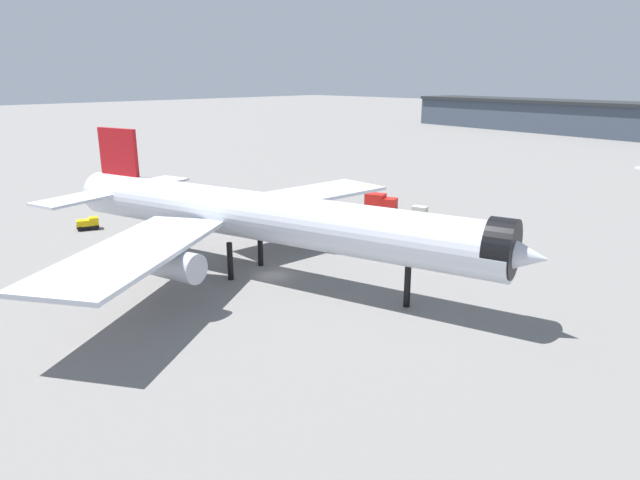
{
  "coord_description": "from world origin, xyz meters",
  "views": [
    {
      "loc": [
        48.07,
        -40.32,
        22.77
      ],
      "look_at": [
        6.69,
        1.07,
        5.57
      ],
      "focal_mm": 31.52,
      "sensor_mm": 36.0,
      "label": 1
    }
  ],
  "objects_px": {
    "baggage_tug_wing": "(88,223)",
    "service_truck_front": "(380,202)",
    "baggage_cart_trailing": "(420,211)",
    "airliner_near_gate": "(260,217)"
  },
  "relations": [
    {
      "from": "service_truck_front",
      "to": "baggage_cart_trailing",
      "type": "height_order",
      "value": "service_truck_front"
    },
    {
      "from": "airliner_near_gate",
      "to": "baggage_tug_wing",
      "type": "xyz_separation_m",
      "value": [
        -34.97,
        -5.62,
        -6.14
      ]
    },
    {
      "from": "airliner_near_gate",
      "to": "baggage_cart_trailing",
      "type": "height_order",
      "value": "airliner_near_gate"
    },
    {
      "from": "service_truck_front",
      "to": "baggage_tug_wing",
      "type": "xyz_separation_m",
      "value": [
        -23.93,
        -41.28,
        -0.62
      ]
    },
    {
      "from": "baggage_tug_wing",
      "to": "baggage_cart_trailing",
      "type": "height_order",
      "value": "baggage_tug_wing"
    },
    {
      "from": "baggage_tug_wing",
      "to": "baggage_cart_trailing",
      "type": "xyz_separation_m",
      "value": [
        31.43,
        42.49,
        0.0
      ]
    },
    {
      "from": "airliner_near_gate",
      "to": "service_truck_front",
      "type": "bearing_deg",
      "value": 92.7
    },
    {
      "from": "baggage_tug_wing",
      "to": "service_truck_front",
      "type": "bearing_deg",
      "value": -9.61
    },
    {
      "from": "service_truck_front",
      "to": "baggage_tug_wing",
      "type": "height_order",
      "value": "service_truck_front"
    },
    {
      "from": "baggage_tug_wing",
      "to": "baggage_cart_trailing",
      "type": "relative_size",
      "value": 1.32
    }
  ]
}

